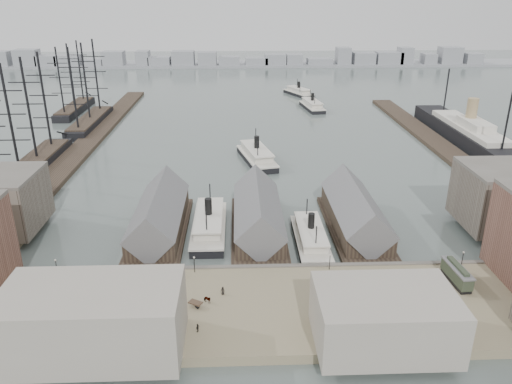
{
  "coord_description": "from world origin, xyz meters",
  "views": [
    {
      "loc": [
        -5.1,
        -103.21,
        59.83
      ],
      "look_at": [
        0.0,
        30.0,
        6.0
      ],
      "focal_mm": 35.0,
      "sensor_mm": 36.0,
      "label": 1
    }
  ],
  "objects_px": {
    "horse_cart_left": "(115,299)",
    "ferry_docked_west": "(209,224)",
    "horse_cart_center": "(203,301)",
    "ocean_steamer": "(468,134)",
    "tram": "(457,275)",
    "horse_cart_right": "(366,303)"
  },
  "relations": [
    {
      "from": "tram",
      "to": "horse_cart_right",
      "type": "xyz_separation_m",
      "value": [
        -21.34,
        -8.0,
        -1.08
      ]
    },
    {
      "from": "horse_cart_center",
      "to": "ocean_steamer",
      "type": "bearing_deg",
      "value": -11.07
    },
    {
      "from": "tram",
      "to": "horse_cart_right",
      "type": "height_order",
      "value": "tram"
    },
    {
      "from": "ocean_steamer",
      "to": "tram",
      "type": "xyz_separation_m",
      "value": [
        -50.92,
        -110.01,
        -0.21
      ]
    },
    {
      "from": "horse_cart_left",
      "to": "horse_cart_right",
      "type": "xyz_separation_m",
      "value": [
        49.79,
        -3.1,
        -0.0
      ]
    },
    {
      "from": "ferry_docked_west",
      "to": "horse_cart_center",
      "type": "height_order",
      "value": "ferry_docked_west"
    },
    {
      "from": "horse_cart_right",
      "to": "ferry_docked_west",
      "type": "bearing_deg",
      "value": 35.17
    },
    {
      "from": "ferry_docked_west",
      "to": "ocean_steamer",
      "type": "height_order",
      "value": "ocean_steamer"
    },
    {
      "from": "ferry_docked_west",
      "to": "horse_cart_right",
      "type": "distance_m",
      "value": 50.09
    },
    {
      "from": "ocean_steamer",
      "to": "ferry_docked_west",
      "type": "bearing_deg",
      "value": -142.66
    },
    {
      "from": "ferry_docked_west",
      "to": "horse_cart_left",
      "type": "relative_size",
      "value": 6.03
    },
    {
      "from": "horse_cart_center",
      "to": "horse_cart_right",
      "type": "relative_size",
      "value": 1.01
    },
    {
      "from": "tram",
      "to": "horse_cart_center",
      "type": "distance_m",
      "value": 53.8
    },
    {
      "from": "horse_cart_left",
      "to": "ferry_docked_west",
      "type": "bearing_deg",
      "value": -1.88
    },
    {
      "from": "tram",
      "to": "horse_cart_center",
      "type": "relative_size",
      "value": 2.21
    },
    {
      "from": "ocean_steamer",
      "to": "horse_cart_right",
      "type": "distance_m",
      "value": 138.38
    },
    {
      "from": "tram",
      "to": "horse_cart_right",
      "type": "bearing_deg",
      "value": -163.27
    },
    {
      "from": "ocean_steamer",
      "to": "horse_cart_center",
      "type": "distance_m",
      "value": 156.07
    },
    {
      "from": "ocean_steamer",
      "to": "tram",
      "type": "distance_m",
      "value": 121.22
    },
    {
      "from": "ferry_docked_west",
      "to": "horse_cart_center",
      "type": "distance_m",
      "value": 35.95
    },
    {
      "from": "tram",
      "to": "horse_cart_center",
      "type": "height_order",
      "value": "tram"
    },
    {
      "from": "tram",
      "to": "ocean_steamer",
      "type": "bearing_deg",
      "value": 61.34
    }
  ]
}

